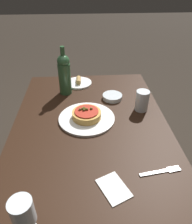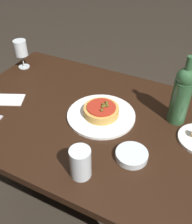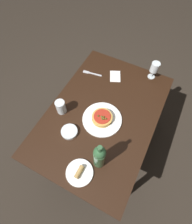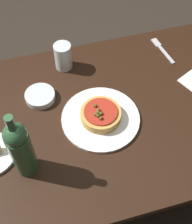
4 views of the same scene
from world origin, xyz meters
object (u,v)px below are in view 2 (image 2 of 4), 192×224
Objects in this scene: dining_table at (89,132)px; side_bowl at (132,155)px; wine_bottle at (182,95)px; wine_glass at (21,49)px; water_cup at (80,163)px; dinner_plate at (101,115)px; pizza at (101,111)px.

dining_table is 9.95× the size of side_bowl.
wine_bottle is 2.51× the size of side_bowl.
side_bowl is at bearing 72.10° from wine_bottle.
wine_glass is 1.36× the size of water_cup.
water_cup is (0.22, 0.43, -0.07)m from wine_bottle.
dinner_plate is at bearing 161.39° from wine_glass.
side_bowl is at bearing -131.23° from water_cup.
pizza is 0.26m from side_bowl.
wine_glass reaches higher than dining_table.
side_bowl is at bearing 150.69° from dining_table.
wine_bottle is (-0.29, -0.12, 0.10)m from pizza.
dining_table is 3.99× the size of dinner_plate.
dinner_plate is 2.55× the size of water_cup.
wine_bottle is (-0.30, -0.12, 0.13)m from dinner_plate.
wine_glass is 1.32× the size of side_bowl.
pizza is at bearing 161.41° from wine_glass.
water_cup reaches higher than pizza.
dinner_plate is 1.88× the size of wine_glass.
water_cup is at bearing 142.28° from wine_glass.
side_bowl is (-0.78, 0.36, -0.10)m from wine_glass.
dining_table is 0.12m from dinner_plate.
side_bowl reaches higher than dinner_plate.
pizza is 0.51× the size of wine_bottle.
water_cup is (-0.13, 0.29, 0.16)m from dining_table.
pizza is at bearing 22.73° from wine_bottle.
dinner_plate is at bearing 22.74° from wine_bottle.
dining_table is 0.15m from pizza.
water_cup reaches higher than dinner_plate.
side_bowl is (-0.13, -0.15, -0.05)m from water_cup.
wine_bottle reaches higher than dining_table.
wine_glass is at bearing -37.72° from water_cup.
dinner_plate is 2.49× the size of side_bowl.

